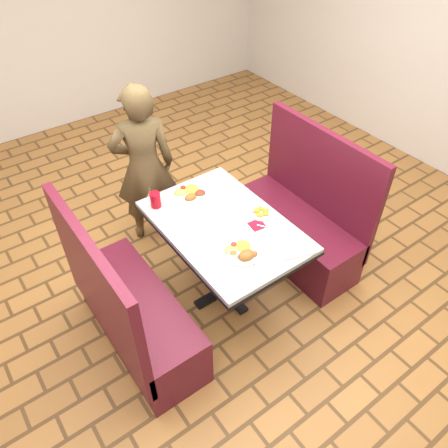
% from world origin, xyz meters
% --- Properties ---
extents(room, '(7.00, 7.04, 2.82)m').
position_xyz_m(room, '(0.00, 0.00, 1.91)').
color(room, '#9E6833').
rests_on(room, ground).
extents(dining_table, '(0.81, 1.21, 0.75)m').
position_xyz_m(dining_table, '(0.00, 0.00, 0.65)').
color(dining_table, '#A7A9AC').
rests_on(dining_table, ground).
extents(booth_bench_left, '(0.47, 1.20, 1.17)m').
position_xyz_m(booth_bench_left, '(-0.80, 0.00, 0.33)').
color(booth_bench_left, '#581424').
rests_on(booth_bench_left, ground).
extents(booth_bench_right, '(0.47, 1.20, 1.17)m').
position_xyz_m(booth_bench_right, '(0.80, 0.00, 0.33)').
color(booth_bench_right, '#581424').
rests_on(booth_bench_right, ground).
extents(diner_person, '(0.62, 0.51, 1.47)m').
position_xyz_m(diner_person, '(-0.11, 1.00, 0.74)').
color(diner_person, brown).
rests_on(diner_person, ground).
extents(near_dinner_plate, '(0.27, 0.27, 0.08)m').
position_xyz_m(near_dinner_plate, '(-0.08, -0.31, 0.78)').
color(near_dinner_plate, white).
rests_on(near_dinner_plate, dining_table).
extents(far_dinner_plate, '(0.30, 0.30, 0.08)m').
position_xyz_m(far_dinner_plate, '(-0.01, 0.43, 0.78)').
color(far_dinner_plate, white).
rests_on(far_dinner_plate, dining_table).
extents(plantain_plate, '(0.18, 0.18, 0.03)m').
position_xyz_m(plantain_plate, '(0.29, -0.07, 0.76)').
color(plantain_plate, white).
rests_on(plantain_plate, dining_table).
extents(maroon_napkin, '(0.12, 0.12, 0.00)m').
position_xyz_m(maroon_napkin, '(0.18, -0.15, 0.75)').
color(maroon_napkin, maroon).
rests_on(maroon_napkin, dining_table).
extents(spoon_utensil, '(0.08, 0.11, 0.00)m').
position_xyz_m(spoon_utensil, '(0.22, -0.21, 0.76)').
color(spoon_utensil, silver).
rests_on(spoon_utensil, dining_table).
extents(red_tumbler, '(0.08, 0.08, 0.12)m').
position_xyz_m(red_tumbler, '(-0.29, 0.46, 0.81)').
color(red_tumbler, '#B70C1A').
rests_on(red_tumbler, dining_table).
extents(paper_napkin, '(0.26, 0.23, 0.01)m').
position_xyz_m(paper_napkin, '(0.24, -0.49, 0.76)').
color(paper_napkin, white).
rests_on(paper_napkin, dining_table).
extents(knife_utensil, '(0.02, 0.17, 0.00)m').
position_xyz_m(knife_utensil, '(-0.06, -0.36, 0.76)').
color(knife_utensil, '#B7B7BC').
rests_on(knife_utensil, dining_table).
extents(fork_utensil, '(0.03, 0.15, 0.00)m').
position_xyz_m(fork_utensil, '(-0.07, -0.36, 0.76)').
color(fork_utensil, silver).
rests_on(fork_utensil, dining_table).
extents(lettuce_shreds, '(0.28, 0.32, 0.00)m').
position_xyz_m(lettuce_shreds, '(0.04, 0.06, 0.75)').
color(lettuce_shreds, '#7BB046').
rests_on(lettuce_shreds, dining_table).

